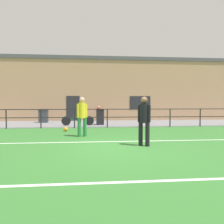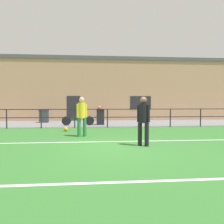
% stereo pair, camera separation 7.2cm
% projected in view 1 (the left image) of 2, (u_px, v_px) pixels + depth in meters
% --- Properties ---
extents(ground, '(60.00, 44.00, 0.04)m').
position_uv_depth(ground, '(120.00, 148.00, 7.18)').
color(ground, '#33702D').
extents(field_line_touchline, '(36.00, 0.11, 0.00)m').
position_uv_depth(field_line_touchline, '(116.00, 141.00, 8.36)').
color(field_line_touchline, white).
rests_on(field_line_touchline, ground).
extents(field_line_hash, '(36.00, 0.11, 0.00)m').
position_uv_depth(field_line_hash, '(141.00, 182.00, 4.11)').
color(field_line_hash, white).
rests_on(field_line_hash, ground).
extents(pavement_strip, '(48.00, 5.00, 0.02)m').
position_uv_depth(pavement_strip, '(105.00, 123.00, 15.64)').
color(pavement_strip, slate).
rests_on(pavement_strip, ground).
extents(perimeter_fence, '(36.07, 0.07, 1.15)m').
position_uv_depth(perimeter_fence, '(107.00, 115.00, 13.12)').
color(perimeter_fence, black).
rests_on(perimeter_fence, ground).
extents(clubhouse_facade, '(28.00, 2.56, 5.47)m').
position_uv_depth(clubhouse_facade, '(102.00, 89.00, 19.20)').
color(clubhouse_facade, tan).
rests_on(clubhouse_facade, ground).
extents(player_goalkeeper, '(0.41, 0.32, 1.74)m').
position_uv_depth(player_goalkeeper, '(144.00, 118.00, 7.48)').
color(player_goalkeeper, black).
rests_on(player_goalkeeper, ground).
extents(player_striker, '(0.47, 0.31, 1.78)m').
position_uv_depth(player_striker, '(82.00, 114.00, 9.56)').
color(player_striker, '#237038').
rests_on(player_striker, ground).
extents(soccer_ball_match, '(0.23, 0.23, 0.23)m').
position_uv_depth(soccer_ball_match, '(66.00, 129.00, 11.35)').
color(soccer_ball_match, orange).
rests_on(soccer_ball_match, ground).
extents(spectator_child, '(0.34, 0.22, 1.26)m').
position_uv_depth(spectator_child, '(99.00, 112.00, 17.50)').
color(spectator_child, '#232D4C').
rests_on(spectator_child, pavement_strip).
extents(bicycle_parked_0, '(2.14, 0.04, 0.71)m').
position_uv_depth(bicycle_parked_0, '(78.00, 121.00, 14.15)').
color(bicycle_parked_0, black).
rests_on(bicycle_parked_0, pavement_strip).
extents(trash_bin_0, '(0.54, 0.46, 1.08)m').
position_uv_depth(trash_bin_0, '(100.00, 117.00, 14.61)').
color(trash_bin_0, black).
rests_on(trash_bin_0, pavement_strip).
extents(trash_bin_1, '(0.67, 0.57, 0.97)m').
position_uv_depth(trash_bin_1, '(43.00, 116.00, 16.23)').
color(trash_bin_1, '#33383D').
rests_on(trash_bin_1, pavement_strip).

